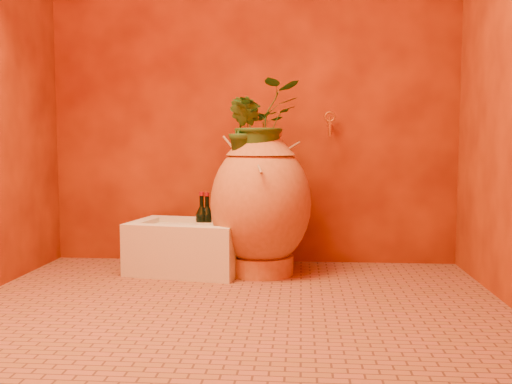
# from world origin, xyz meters

# --- Properties ---
(floor) EXTENTS (2.50, 2.50, 0.00)m
(floor) POSITION_xyz_m (0.00, 0.00, 0.00)
(floor) COLOR brown
(floor) RESTS_ON ground
(wall_back) EXTENTS (2.50, 0.02, 2.50)m
(wall_back) POSITION_xyz_m (0.00, 1.00, 1.25)
(wall_back) COLOR #551404
(wall_back) RESTS_ON ground
(amphora) EXTENTS (0.59, 0.60, 0.81)m
(amphora) POSITION_xyz_m (0.08, 0.65, 0.40)
(amphora) COLOR #B56833
(amphora) RESTS_ON floor
(stone_basin) EXTENTS (0.69, 0.53, 0.29)m
(stone_basin) POSITION_xyz_m (-0.34, 0.66, 0.14)
(stone_basin) COLOR beige
(stone_basin) RESTS_ON floor
(wine_bottle_a) EXTENTS (0.09, 0.09, 0.35)m
(wine_bottle_a) POSITION_xyz_m (-0.17, 0.72, 0.29)
(wine_bottle_a) COLOR black
(wine_bottle_a) RESTS_ON stone_basin
(wine_bottle_b) EXTENTS (0.07, 0.07, 0.29)m
(wine_bottle_b) POSITION_xyz_m (-0.24, 0.74, 0.27)
(wine_bottle_b) COLOR black
(wine_bottle_b) RESTS_ON stone_basin
(wine_bottle_c) EXTENTS (0.07, 0.07, 0.30)m
(wine_bottle_c) POSITION_xyz_m (-0.27, 0.73, 0.27)
(wine_bottle_c) COLOR black
(wine_bottle_c) RESTS_ON stone_basin
(wall_tap) EXTENTS (0.07, 0.14, 0.15)m
(wall_tap) POSITION_xyz_m (0.47, 0.92, 0.86)
(wall_tap) COLOR #B27529
(wall_tap) RESTS_ON wall_back
(plant_main) EXTENTS (0.52, 0.50, 0.45)m
(plant_main) POSITION_xyz_m (0.08, 0.65, 0.86)
(plant_main) COLOR #244A1A
(plant_main) RESTS_ON amphora
(plant_side) EXTENTS (0.25, 0.25, 0.35)m
(plant_side) POSITION_xyz_m (-0.01, 0.57, 0.81)
(plant_side) COLOR #244A1A
(plant_side) RESTS_ON amphora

